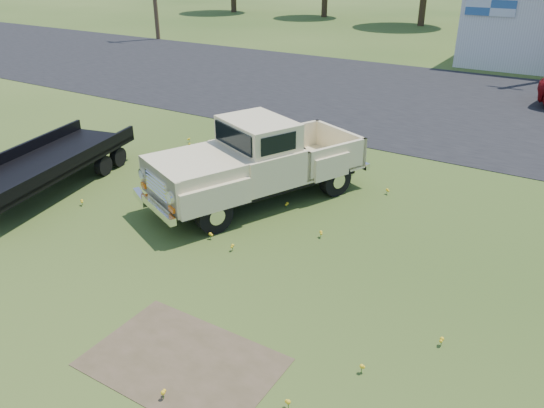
# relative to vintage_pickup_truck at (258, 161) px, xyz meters

# --- Properties ---
(ground) EXTENTS (140.00, 140.00, 0.00)m
(ground) POSITION_rel_vintage_pickup_truck_xyz_m (0.80, -2.79, -1.08)
(ground) COLOR #2D4917
(ground) RESTS_ON ground
(asphalt_lot) EXTENTS (90.00, 14.00, 0.02)m
(asphalt_lot) POSITION_rel_vintage_pickup_truck_xyz_m (0.80, 12.21, -1.08)
(asphalt_lot) COLOR black
(asphalt_lot) RESTS_ON ground
(dirt_patch_a) EXTENTS (3.00, 2.00, 0.01)m
(dirt_patch_a) POSITION_rel_vintage_pickup_truck_xyz_m (2.30, -5.79, -1.08)
(dirt_patch_a) COLOR #4C4128
(dirt_patch_a) RESTS_ON ground
(dirt_patch_b) EXTENTS (2.20, 1.60, 0.01)m
(dirt_patch_b) POSITION_rel_vintage_pickup_truck_xyz_m (-1.20, 0.71, -1.08)
(dirt_patch_b) COLOR #4C4128
(dirt_patch_b) RESTS_ON ground
(vintage_pickup_truck) EXTENTS (4.55, 6.40, 2.17)m
(vintage_pickup_truck) POSITION_rel_vintage_pickup_truck_xyz_m (0.00, 0.00, 0.00)
(vintage_pickup_truck) COLOR beige
(vintage_pickup_truck) RESTS_ON ground
(flatbed_trailer) EXTENTS (3.30, 6.40, 1.67)m
(flatbed_trailer) POSITION_rel_vintage_pickup_truck_xyz_m (-5.31, -2.43, -0.25)
(flatbed_trailer) COLOR black
(flatbed_trailer) RESTS_ON ground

